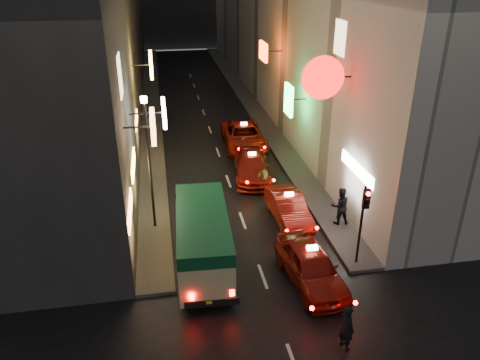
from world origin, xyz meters
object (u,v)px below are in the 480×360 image
pedestrian_crossing (347,324)px  traffic_light (364,210)px  minibus (203,235)px  taxi_near (311,263)px  lamp_post (149,156)px

pedestrian_crossing → traffic_light: 4.97m
minibus → traffic_light: 6.45m
taxi_near → pedestrian_crossing: (0.07, -3.49, 0.07)m
taxi_near → traffic_light: traffic_light is taller
minibus → lamp_post: size_ratio=0.94×
traffic_light → lamp_post: size_ratio=0.56×
taxi_near → lamp_post: bearing=139.2°
taxi_near → pedestrian_crossing: taxi_near is taller
taxi_near → pedestrian_crossing: 3.49m
pedestrian_crossing → taxi_near: bearing=-19.3°
taxi_near → lamp_post: lamp_post is taller
minibus → lamp_post: 4.51m
minibus → pedestrian_crossing: 6.63m
pedestrian_crossing → lamp_post: (-6.03, 8.64, 2.78)m
minibus → pedestrian_crossing: minibus is taller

